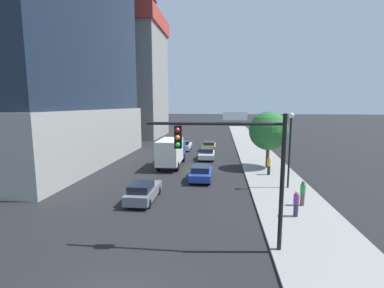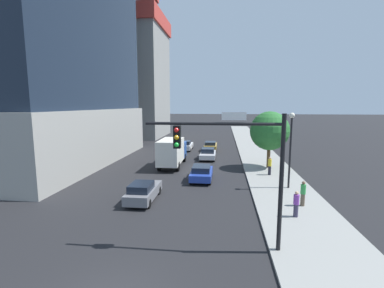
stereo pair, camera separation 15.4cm
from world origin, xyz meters
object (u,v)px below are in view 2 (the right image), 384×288
street_lamp (291,140)px  car_gold (210,146)px  traffic_light_pole (235,155)px  car_silver (208,154)px  box_truck (172,151)px  car_blue (202,173)px  construction_building (134,71)px  car_gray (143,191)px  street_tree (270,131)px  pedestrian_yellow_shirt (270,166)px  car_white (186,145)px  pedestrian_green_shirt (303,193)px  pedestrian_purple_shirt (296,204)px

street_lamp → car_gold: size_ratio=1.40×
traffic_light_pole → car_silver: size_ratio=1.45×
car_gold → box_truck: bearing=-108.1°
traffic_light_pole → car_blue: bearing=101.8°
construction_building → street_lamp: bearing=-55.6°
car_silver → street_lamp: bearing=-58.3°
street_lamp → car_gray: 12.26m
street_tree → car_silver: bearing=146.4°
box_truck → traffic_light_pole: bearing=-70.1°
car_silver → box_truck: 6.11m
construction_building → pedestrian_yellow_shirt: 42.15m
car_white → pedestrian_green_shirt: pedestrian_green_shirt is taller
traffic_light_pole → car_gray: (-6.25, 6.11, -3.92)m
pedestrian_green_shirt → car_gray: bearing=179.6°
car_gray → box_truck: box_truck is taller
traffic_light_pole → car_silver: 22.46m
car_blue → box_truck: size_ratio=0.59×
car_white → car_gold: car_white is taller
traffic_light_pole → car_blue: (-2.51, 12.01, -3.91)m
construction_building → box_truck: bearing=-64.7°
construction_building → traffic_light_pole: construction_building is taller
street_lamp → car_white: 21.80m
street_tree → car_white: 15.73m
street_lamp → car_silver: street_lamp is taller
pedestrian_yellow_shirt → car_silver: bearing=129.7°
car_white → car_silver: (3.75, -6.59, -0.03)m
car_blue → pedestrian_yellow_shirt: pedestrian_yellow_shirt is taller
car_silver → pedestrian_yellow_shirt: bearing=-50.3°
traffic_light_pole → street_tree: size_ratio=1.06×
street_lamp → car_silver: size_ratio=1.39×
pedestrian_purple_shirt → car_white: bearing=112.5°
car_gold → car_silver: size_ratio=0.99×
traffic_light_pole → car_gold: (-2.51, 28.71, -3.93)m
street_tree → car_gold: bearing=121.2°
car_gold → box_truck: (-3.75, -11.44, 1.06)m
car_gray → construction_building: bearing=108.9°
car_blue → car_silver: bearing=90.0°
car_gray → box_truck: 11.21m
car_silver → car_gray: bearing=-103.3°
construction_building → pedestrian_purple_shirt: construction_building is taller
car_gold → car_gray: bearing=-99.4°
street_lamp → street_tree: 7.35m
street_lamp → pedestrian_purple_shirt: 6.87m
traffic_light_pole → car_gray: bearing=135.6°
street_tree → pedestrian_green_shirt: bearing=-87.5°
construction_building → box_truck: (13.74, -29.05, -12.37)m
pedestrian_purple_shirt → car_blue: bearing=128.9°
car_gray → car_white: car_white is taller
car_blue → car_silver: 9.96m
traffic_light_pole → street_tree: 17.97m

